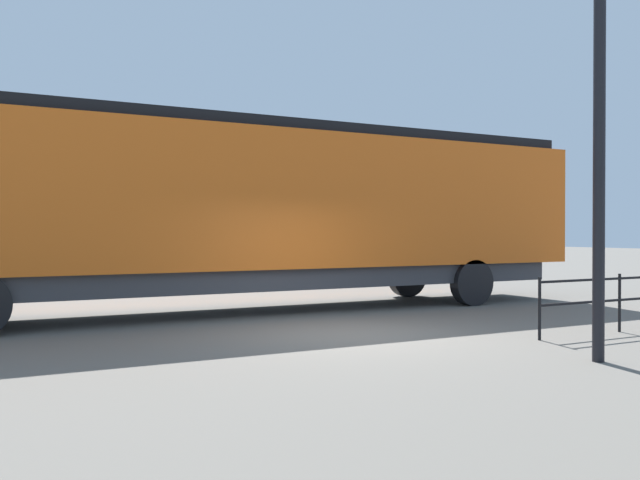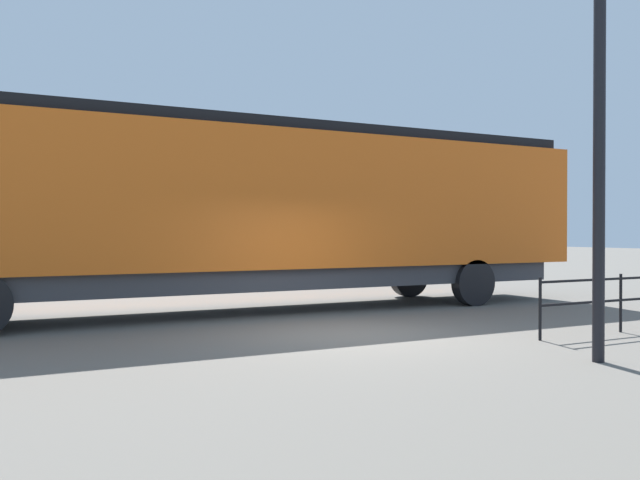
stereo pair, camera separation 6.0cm
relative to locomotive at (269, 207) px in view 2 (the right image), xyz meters
The scene contains 3 objects.
ground_plane 4.52m from the locomotive, ahead, with size 120.00×120.00×0.00m, color #666059.
locomotive is the anchor object (origin of this frame).
lamp_post 7.92m from the locomotive, 11.16° to the left, with size 0.48×0.48×5.74m.
Camera 2 is at (10.05, -5.90, 1.75)m, focal length 38.20 mm.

